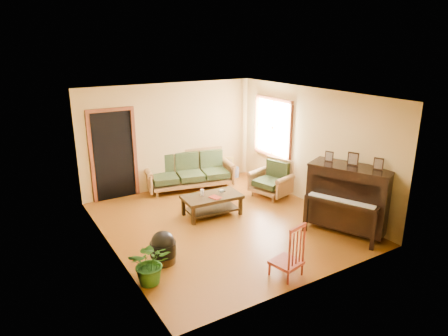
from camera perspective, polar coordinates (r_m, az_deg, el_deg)
floor at (r=8.22m, az=-0.03°, el=-7.83°), size 5.00×5.00×0.00m
doorway at (r=9.48m, az=-15.48°, el=1.65°), size 1.08×0.16×2.05m
window at (r=9.96m, az=7.02°, el=5.74°), size 0.12×1.36×1.46m
sofa at (r=9.95m, az=-4.90°, el=-0.42°), size 2.28×1.33×0.92m
coffee_table at (r=8.49m, az=-1.74°, el=-5.32°), size 1.26×0.74×0.44m
armchair at (r=9.50m, az=6.67°, el=-1.52°), size 1.03×1.06×0.87m
piano at (r=8.01m, az=17.32°, el=-4.25°), size 1.41×1.72×1.32m
footstool at (r=6.86m, az=-8.67°, el=-11.63°), size 0.55×0.55×0.42m
red_chair at (r=6.40m, az=8.97°, el=-11.40°), size 0.52×0.55×0.91m
leaning_frame at (r=10.75m, az=0.26°, el=0.12°), size 0.44×0.27×0.59m
ceramic_crock at (r=10.85m, az=1.56°, el=-0.59°), size 0.27×0.27×0.27m
potted_plant at (r=6.29m, az=-10.44°, el=-13.17°), size 0.80×0.76×0.70m
book at (r=8.21m, az=-1.69°, el=-4.40°), size 0.24×0.28×0.02m
candle at (r=8.40m, az=-3.15°, el=-3.50°), size 0.09×0.09×0.13m
glass_jar at (r=8.56m, az=-0.37°, el=-3.31°), size 0.12×0.12×0.06m
remote at (r=8.61m, az=-0.29°, el=-3.33°), size 0.16×0.08×0.02m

